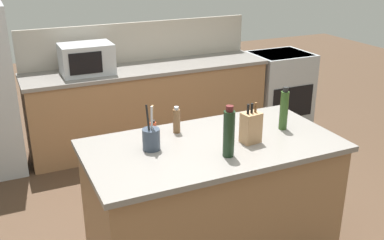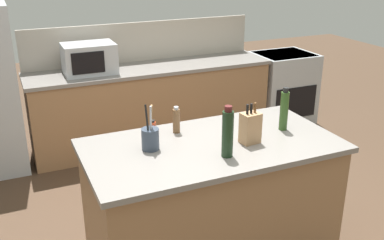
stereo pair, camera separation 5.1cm
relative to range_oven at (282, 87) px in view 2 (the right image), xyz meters
name	(u,v)px [view 2 (the right image)]	position (x,y,z in m)	size (l,w,h in m)	color
back_counter_run	(152,105)	(-1.83, 0.00, 0.00)	(2.82, 0.66, 0.94)	#936B47
wall_backsplash	(142,41)	(-1.83, 0.32, 0.70)	(2.78, 0.03, 0.46)	#B2A899
kitchen_island	(211,201)	(-2.13, -2.20, 0.00)	(1.80, 0.94, 0.94)	#936B47
range_oven	(282,87)	(0.00, 0.00, 0.00)	(0.76, 0.65, 0.92)	#ADB2B7
microwave	(89,58)	(-2.53, 0.00, 0.63)	(0.55, 0.39, 0.32)	#ADB2B7
knife_block	(250,128)	(-1.88, -2.29, 0.59)	(0.14, 0.11, 0.29)	#A87C54
utensil_crock	(150,138)	(-2.56, -2.12, 0.56)	(0.12, 0.12, 0.32)	#333D4C
pepper_grinder	(176,120)	(-2.29, -1.91, 0.57)	(0.05, 0.05, 0.20)	brown
wine_bottle	(227,133)	(-2.13, -2.42, 0.64)	(0.08, 0.08, 0.35)	black
olive_oil_bottle	(284,110)	(-1.53, -2.18, 0.63)	(0.06, 0.06, 0.33)	#2D4C1E
spice_jar_paprika	(153,127)	(-2.46, -1.86, 0.52)	(0.05, 0.05, 0.10)	#B73D1E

